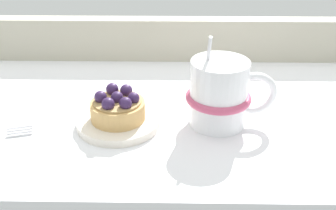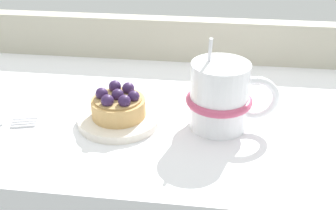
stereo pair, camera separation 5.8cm
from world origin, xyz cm
name	(u,v)px [view 1 (the left image)]	position (x,y,z in cm)	size (l,w,h in cm)	color
ground_plane	(148,118)	(0.00, 0.00, -2.03)	(88.36, 43.61, 4.06)	white
window_rail_back	(154,39)	(0.00, 20.08, 4.03)	(86.60, 3.45, 8.06)	#B2AD99
dessert_plate	(119,122)	(-3.83, -5.60, 0.54)	(11.91, 11.91, 1.15)	silver
raspberry_tart	(118,107)	(-3.83, -5.58, 2.93)	(7.71, 7.71, 4.37)	tan
coffee_mug	(220,94)	(10.55, -4.64, 4.71)	(12.81, 9.27, 13.04)	white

